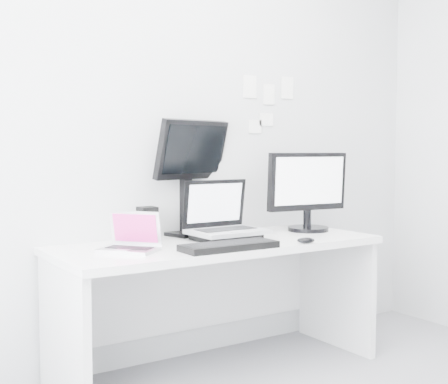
{
  "coord_description": "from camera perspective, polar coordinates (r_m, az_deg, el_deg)",
  "views": [
    {
      "loc": [
        -1.76,
        -1.49,
        1.23
      ],
      "look_at": [
        0.02,
        1.23,
        1.0
      ],
      "focal_mm": 48.47,
      "sensor_mm": 36.0,
      "label": 1
    }
  ],
  "objects": [
    {
      "name": "rear_monitor",
      "position": [
        3.52,
        -3.28,
        1.51
      ],
      "size": [
        0.54,
        0.31,
        0.69
      ],
      "primitive_type": "cube",
      "rotation": [
        0.0,
        0.0,
        0.27
      ],
      "color": "black",
      "rests_on": "desk"
    },
    {
      "name": "desk",
      "position": [
        3.37,
        -0.48,
        -10.83
      ],
      "size": [
        1.8,
        0.7,
        0.73
      ],
      "primitive_type": "cube",
      "color": "white",
      "rests_on": "ground"
    },
    {
      "name": "back_wall",
      "position": [
        3.56,
        -3.55,
        5.97
      ],
      "size": [
        3.6,
        0.0,
        3.6
      ],
      "primitive_type": "plane",
      "rotation": [
        1.57,
        0.0,
        0.0
      ],
      "color": "#B3B5B8",
      "rests_on": "ground"
    },
    {
      "name": "wall_note_3",
      "position": [
        3.88,
        4.01,
        6.84
      ],
      "size": [
        0.11,
        0.0,
        0.08
      ],
      "primitive_type": "cube",
      "color": "white",
      "rests_on": "back_wall"
    },
    {
      "name": "samsung_monitor",
      "position": [
        3.73,
        7.97,
        0.15
      ],
      "size": [
        0.57,
        0.3,
        0.5
      ],
      "primitive_type": "cube",
      "rotation": [
        0.0,
        0.0,
        -0.1
      ],
      "color": "black",
      "rests_on": "desk"
    },
    {
      "name": "speaker",
      "position": [
        3.34,
        -7.23,
        -2.98
      ],
      "size": [
        0.12,
        0.12,
        0.19
      ],
      "primitive_type": "cube",
      "rotation": [
        0.0,
        0.0,
        -0.39
      ],
      "color": "black",
      "rests_on": "desk"
    },
    {
      "name": "keyboard",
      "position": [
        3.03,
        0.49,
        -5.12
      ],
      "size": [
        0.5,
        0.19,
        0.03
      ],
      "primitive_type": "cube",
      "rotation": [
        0.0,
        0.0,
        -0.02
      ],
      "color": "black",
      "rests_on": "desk"
    },
    {
      "name": "mouse",
      "position": [
        3.26,
        7.72,
        -4.54
      ],
      "size": [
        0.11,
        0.1,
        0.03
      ],
      "primitive_type": "ellipsoid",
      "rotation": [
        0.0,
        0.0,
        -0.41
      ],
      "color": "black",
      "rests_on": "desk"
    },
    {
      "name": "wall_note_2",
      "position": [
        4.0,
        5.99,
        9.76
      ],
      "size": [
        0.1,
        0.0,
        0.14
      ],
      "primitive_type": "cube",
      "color": "white",
      "rests_on": "back_wall"
    },
    {
      "name": "macbook",
      "position": [
        2.99,
        -9.03,
        -3.65
      ],
      "size": [
        0.33,
        0.34,
        0.2
      ],
      "primitive_type": "cube",
      "rotation": [
        0.0,
        0.0,
        -0.9
      ],
      "color": "#B0B0B4",
      "rests_on": "desk"
    },
    {
      "name": "wall_note_4",
      "position": [
        3.82,
        2.95,
        6.18
      ],
      "size": [
        0.1,
        0.0,
        0.08
      ],
      "primitive_type": "cube",
      "color": "white",
      "rests_on": "back_wall"
    },
    {
      "name": "wall_note_0",
      "position": [
        3.82,
        2.45,
        9.9
      ],
      "size": [
        0.1,
        0.0,
        0.14
      ],
      "primitive_type": "cube",
      "color": "white",
      "rests_on": "back_wall"
    },
    {
      "name": "dell_laptop",
      "position": [
        3.33,
        0.35,
        -1.64
      ],
      "size": [
        0.41,
        0.32,
        0.34
      ],
      "primitive_type": "cube",
      "rotation": [
        0.0,
        0.0,
        0.02
      ],
      "color": "#9EA0A4",
      "rests_on": "desk"
    },
    {
      "name": "wall_note_1",
      "position": [
        3.9,
        4.26,
        9.17
      ],
      "size": [
        0.09,
        0.0,
        0.13
      ],
      "primitive_type": "cube",
      "color": "white",
      "rests_on": "back_wall"
    }
  ]
}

